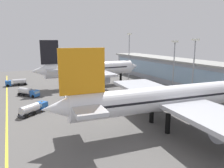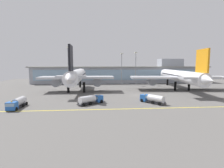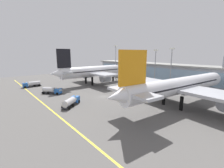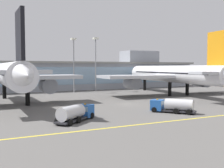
# 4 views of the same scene
# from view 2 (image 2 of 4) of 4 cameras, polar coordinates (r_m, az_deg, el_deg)

# --- Properties ---
(ground_plane) EXTENTS (180.00, 180.00, 0.00)m
(ground_plane) POSITION_cam_2_polar(r_m,az_deg,el_deg) (74.47, 8.13, -3.65)
(ground_plane) COLOR #5B5956
(taxiway_centreline_stripe) EXTENTS (144.00, 0.50, 0.01)m
(taxiway_centreline_stripe) POSITION_cam_2_polar(r_m,az_deg,el_deg) (53.73, 13.43, -7.73)
(taxiway_centreline_stripe) COLOR yellow
(taxiway_centreline_stripe) RESTS_ON ground
(terminal_building) EXTENTS (123.21, 14.00, 16.75)m
(terminal_building) POSITION_cam_2_polar(r_m,az_deg,el_deg) (122.88, 3.85, 3.34)
(terminal_building) COLOR #9399A3
(terminal_building) RESTS_ON ground
(airliner_near_left) EXTENTS (34.78, 49.72, 20.11)m
(airliner_near_left) POSITION_cam_2_polar(r_m,az_deg,el_deg) (84.33, -11.47, 2.52)
(airliner_near_left) COLOR black
(airliner_near_left) RESTS_ON ground
(airliner_near_right) EXTENTS (50.25, 59.47, 18.78)m
(airliner_near_right) POSITION_cam_2_polar(r_m,az_deg,el_deg) (95.16, 21.30, 2.33)
(airliner_near_right) COLOR black
(airliner_near_right) RESTS_ON ground
(fuel_tanker_truck) EXTENTS (2.99, 9.07, 2.90)m
(fuel_tanker_truck) POSITION_cam_2_polar(r_m,az_deg,el_deg) (59.37, -28.70, -5.52)
(fuel_tanker_truck) COLOR black
(fuel_tanker_truck) RESTS_ON ground
(baggage_tug_near) EXTENTS (7.36, 8.70, 2.90)m
(baggage_tug_near) POSITION_cam_2_polar(r_m,az_deg,el_deg) (60.48, 12.91, -4.67)
(baggage_tug_near) COLOR black
(baggage_tug_near) RESTS_ON ground
(service_truck_far) EXTENTS (8.61, 7.50, 2.90)m
(service_truck_far) POSITION_cam_2_polar(r_m,az_deg,el_deg) (58.00, -6.78, -5.02)
(service_truck_far) COLOR black
(service_truck_far) RESTS_ON ground
(apron_light_mast_west) EXTENTS (1.80, 1.80, 23.47)m
(apron_light_mast_west) POSITION_cam_2_polar(r_m,az_deg,el_deg) (109.32, -14.16, 7.54)
(apron_light_mast_west) COLOR gray
(apron_light_mast_west) RESTS_ON ground
(apron_light_mast_centre) EXTENTS (1.80, 1.80, 19.94)m
(apron_light_mast_centre) POSITION_cam_2_polar(r_m,az_deg,el_deg) (109.97, 3.17, 6.69)
(apron_light_mast_centre) COLOR gray
(apron_light_mast_centre) RESTS_ON ground
(apron_light_mast_east) EXTENTS (1.80, 1.80, 20.63)m
(apron_light_mast_east) POSITION_cam_2_polar(r_m,az_deg,el_deg) (112.43, 7.76, 6.83)
(apron_light_mast_east) COLOR gray
(apron_light_mast_east) RESTS_ON ground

